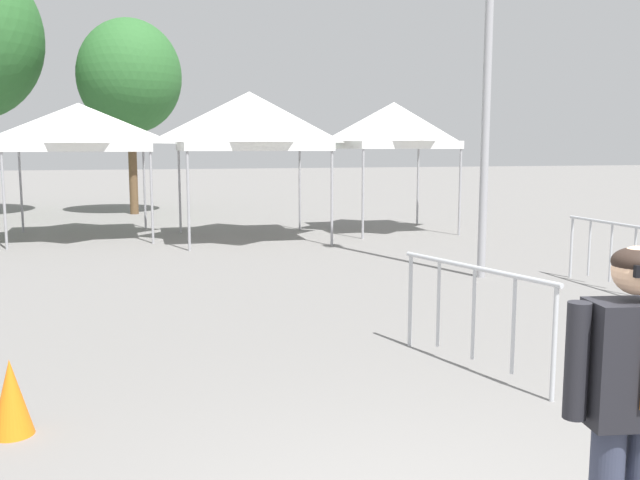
% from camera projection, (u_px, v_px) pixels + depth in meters
% --- Properties ---
extents(canopy_tent_far_right, '(3.37, 3.37, 3.31)m').
position_uv_depth(canopy_tent_far_right, '(79.00, 127.00, 16.65)').
color(canopy_tent_far_right, '#9E9EA3').
rests_on(canopy_tent_far_right, ground).
extents(canopy_tent_left_of_center, '(3.46, 3.46, 3.56)m').
position_uv_depth(canopy_tent_left_of_center, '(250.00, 121.00, 16.41)').
color(canopy_tent_left_of_center, '#9E9EA3').
rests_on(canopy_tent_left_of_center, ground).
extents(canopy_tent_behind_left, '(2.77, 2.77, 3.42)m').
position_uv_depth(canopy_tent_behind_left, '(394.00, 126.00, 18.03)').
color(canopy_tent_behind_left, '#9E9EA3').
rests_on(canopy_tent_behind_left, ground).
extents(person_foreground, '(0.64, 0.31, 1.78)m').
position_uv_depth(person_foreground, '(629.00, 401.00, 3.24)').
color(person_foreground, '#33384C').
rests_on(person_foreground, ground).
extents(light_pole_opposite_side, '(0.36, 0.36, 8.12)m').
position_uv_depth(light_pole_opposite_side, '(490.00, 1.00, 11.22)').
color(light_pole_opposite_side, '#9E9EA3').
rests_on(light_pole_opposite_side, ground).
extents(tree_behind_tents_right, '(3.39, 3.39, 6.42)m').
position_uv_depth(tree_behind_tents_right, '(130.00, 77.00, 22.46)').
color(tree_behind_tents_right, brown).
rests_on(tree_behind_tents_right, ground).
extents(crowd_barrier_near_person, '(0.60, 2.04, 1.08)m').
position_uv_depth(crowd_barrier_near_person, '(474.00, 297.00, 6.78)').
color(crowd_barrier_near_person, '#B7BABF').
rests_on(crowd_barrier_near_person, ground).
extents(crowd_barrier_by_lift, '(0.07, 2.10, 1.08)m').
position_uv_depth(crowd_barrier_by_lift, '(611.00, 242.00, 10.75)').
color(crowd_barrier_by_lift, '#B7BABF').
rests_on(crowd_barrier_by_lift, ground).
extents(traffic_cone_lot_center, '(0.32, 0.32, 0.61)m').
position_uv_depth(traffic_cone_lot_center, '(11.00, 397.00, 5.30)').
color(traffic_cone_lot_center, orange).
rests_on(traffic_cone_lot_center, ground).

